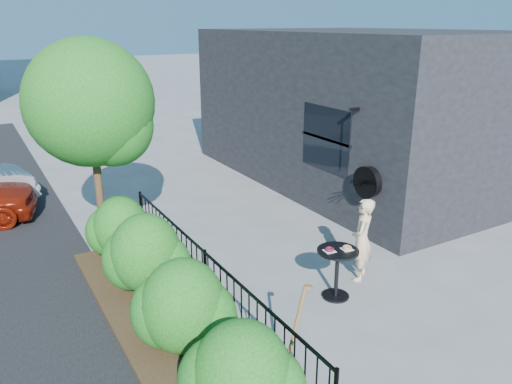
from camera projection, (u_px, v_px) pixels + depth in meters
ground at (290, 290)px, 8.25m from camera, size 120.00×120.00×0.00m
shop_building at (365, 105)px, 13.89m from camera, size 6.22×9.00×4.00m
fence at (206, 283)px, 7.35m from camera, size 0.05×6.05×1.10m
planting_bed at (163, 327)px, 7.19m from camera, size 1.30×6.00×0.08m
shrubs at (164, 282)px, 7.10m from camera, size 1.10×5.60×1.24m
patio_tree at (95, 111)px, 8.54m from camera, size 2.20×2.20×3.94m
cafe_table at (337, 265)px, 7.88m from camera, size 0.66×0.66×0.89m
woman at (362, 240)px, 8.41m from camera, size 0.63×0.61×1.45m
shovel at (291, 344)px, 5.91m from camera, size 0.45×0.18×1.35m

